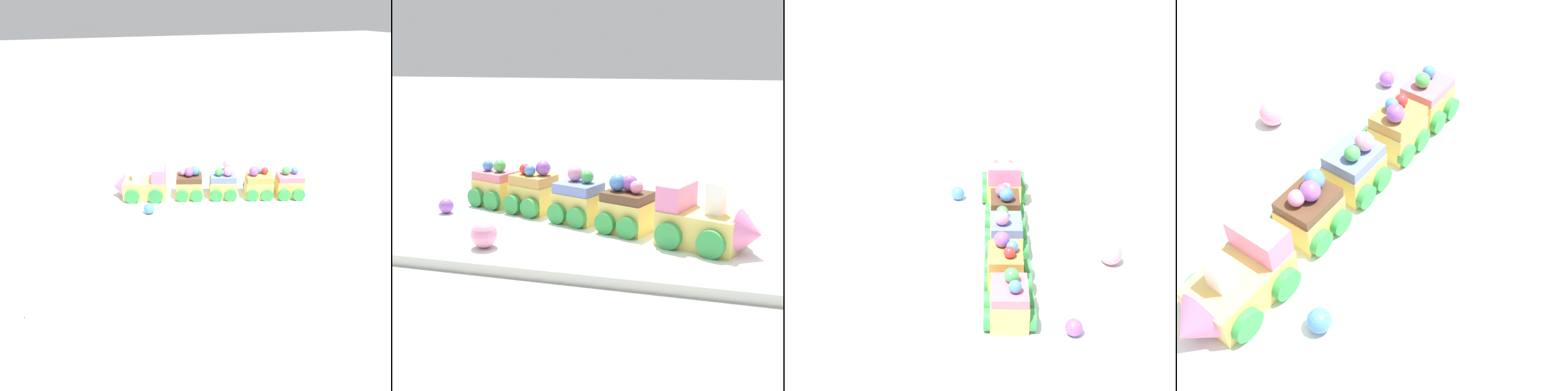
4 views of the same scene
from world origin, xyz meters
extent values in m
plane|color=gray|center=(0.00, 0.00, 0.00)|extent=(10.00, 10.00, 0.00)
cube|color=silver|center=(0.00, 0.00, 0.01)|extent=(0.73, 0.42, 0.01)
cube|color=#EACC66|center=(0.12, -0.09, 0.03)|extent=(0.11, 0.08, 0.04)
cube|color=pink|center=(0.09, -0.08, 0.07)|extent=(0.05, 0.06, 0.03)
cone|color=pink|center=(0.17, -0.11, 0.04)|extent=(0.04, 0.06, 0.05)
cube|color=white|center=(0.13, -0.09, 0.06)|extent=(0.02, 0.02, 0.02)
cube|color=white|center=(0.13, -0.09, 0.08)|extent=(0.02, 0.02, 0.02)
cylinder|color=green|center=(0.13, -0.13, 0.03)|extent=(0.03, 0.02, 0.03)
cylinder|color=green|center=(0.15, -0.07, 0.03)|extent=(0.03, 0.02, 0.03)
cylinder|color=green|center=(0.08, -0.11, 0.03)|extent=(0.03, 0.02, 0.03)
cylinder|color=green|center=(0.10, -0.05, 0.03)|extent=(0.03, 0.02, 0.03)
cube|color=#EACC66|center=(0.02, -0.06, 0.03)|extent=(0.07, 0.06, 0.04)
cube|color=brown|center=(0.02, -0.06, 0.06)|extent=(0.07, 0.06, 0.01)
sphere|color=#4C84E0|center=(0.01, -0.05, 0.07)|extent=(0.03, 0.03, 0.02)
sphere|color=#9956C6|center=(0.03, -0.05, 0.07)|extent=(0.03, 0.03, 0.02)
sphere|color=pink|center=(0.04, -0.06, 0.07)|extent=(0.02, 0.02, 0.02)
cylinder|color=green|center=(0.03, -0.09, 0.03)|extent=(0.03, 0.02, 0.03)
cylinder|color=green|center=(0.05, -0.03, 0.03)|extent=(0.03, 0.02, 0.03)
cylinder|color=green|center=(0.00, -0.08, 0.03)|extent=(0.03, 0.02, 0.03)
cylinder|color=green|center=(0.02, -0.02, 0.03)|extent=(0.03, 0.02, 0.03)
cube|color=#EACC66|center=(-0.05, -0.03, 0.03)|extent=(0.07, 0.06, 0.04)
cube|color=#6B7AC6|center=(-0.05, -0.03, 0.06)|extent=(0.07, 0.06, 0.01)
sphere|color=pink|center=(-0.05, -0.02, 0.07)|extent=(0.03, 0.03, 0.02)
sphere|color=#4CBC56|center=(-0.03, -0.03, 0.07)|extent=(0.02, 0.02, 0.02)
cylinder|color=green|center=(-0.04, -0.06, 0.03)|extent=(0.03, 0.02, 0.03)
cylinder|color=green|center=(-0.02, -0.01, 0.03)|extent=(0.03, 0.02, 0.03)
cylinder|color=green|center=(-0.07, -0.05, 0.03)|extent=(0.03, 0.02, 0.03)
cylinder|color=green|center=(-0.05, 0.00, 0.03)|extent=(0.03, 0.02, 0.03)
cube|color=#EACC66|center=(-0.12, 0.00, 0.03)|extent=(0.07, 0.06, 0.04)
cube|color=#CC9347|center=(-0.12, 0.00, 0.06)|extent=(0.07, 0.06, 0.01)
sphere|color=red|center=(-0.13, 0.00, 0.07)|extent=(0.02, 0.02, 0.02)
sphere|color=#4C84E0|center=(-0.12, -0.01, 0.07)|extent=(0.02, 0.02, 0.02)
sphere|color=#9956C6|center=(-0.11, 0.00, 0.07)|extent=(0.03, 0.03, 0.02)
cylinder|color=green|center=(-0.11, -0.03, 0.03)|extent=(0.03, 0.02, 0.03)
cylinder|color=green|center=(-0.10, 0.02, 0.03)|extent=(0.03, 0.02, 0.03)
cylinder|color=green|center=(-0.14, -0.02, 0.03)|extent=(0.03, 0.02, 0.03)
cylinder|color=green|center=(-0.13, 0.03, 0.03)|extent=(0.03, 0.02, 0.03)
cube|color=#EACC66|center=(-0.19, 0.02, 0.03)|extent=(0.07, 0.06, 0.04)
cube|color=#E57084|center=(-0.19, 0.02, 0.06)|extent=(0.07, 0.06, 0.01)
sphere|color=#4C84E0|center=(-0.20, 0.02, 0.07)|extent=(0.02, 0.02, 0.02)
sphere|color=#4CBC56|center=(-0.18, 0.01, 0.07)|extent=(0.02, 0.02, 0.02)
cylinder|color=green|center=(-0.18, -0.01, 0.03)|extent=(0.03, 0.02, 0.03)
cylinder|color=green|center=(-0.16, 0.04, 0.03)|extent=(0.03, 0.02, 0.03)
cylinder|color=green|center=(-0.21, 0.00, 0.03)|extent=(0.03, 0.02, 0.03)
cylinder|color=green|center=(-0.19, 0.05, 0.03)|extent=(0.03, 0.02, 0.03)
sphere|color=pink|center=(-0.12, -0.16, 0.03)|extent=(0.03, 0.03, 0.03)
sphere|color=#9956C6|center=(-0.24, -0.04, 0.02)|extent=(0.02, 0.02, 0.02)
sphere|color=#4C84E0|center=(0.13, -0.01, 0.02)|extent=(0.02, 0.02, 0.02)
camera|label=1|loc=(0.28, 0.67, 0.40)|focal=35.00mm
camera|label=2|loc=(0.15, -0.70, 0.22)|focal=50.00mm
camera|label=3|loc=(-0.66, 0.22, 0.46)|focal=50.00mm
camera|label=4|loc=(0.35, 0.10, 0.45)|focal=50.00mm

